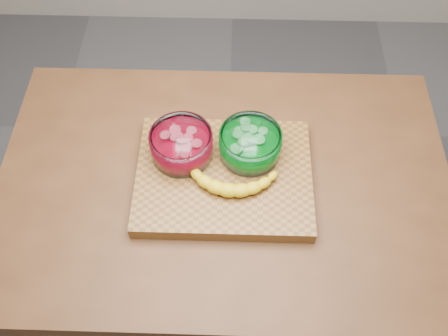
{
  "coord_description": "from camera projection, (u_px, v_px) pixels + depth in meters",
  "views": [
    {
      "loc": [
        0.02,
        -0.71,
        2.0
      ],
      "look_at": [
        0.0,
        0.0,
        0.96
      ],
      "focal_mm": 40.0,
      "sensor_mm": 36.0,
      "label": 1
    }
  ],
  "objects": [
    {
      "name": "counter",
      "position": [
        224.0,
        253.0,
        1.68
      ],
      "size": [
        1.2,
        0.8,
        0.9
      ],
      "primitive_type": "cube",
      "color": "#502E18",
      "rests_on": "ground"
    },
    {
      "name": "bowl_red",
      "position": [
        182.0,
        145.0,
        1.28
      ],
      "size": [
        0.16,
        0.16,
        0.08
      ],
      "color": "white",
      "rests_on": "cutting_board"
    },
    {
      "name": "ground",
      "position": [
        224.0,
        298.0,
        2.06
      ],
      "size": [
        3.5,
        3.5,
        0.0
      ],
      "primitive_type": "plane",
      "color": "#57575B",
      "rests_on": "ground"
    },
    {
      "name": "banana",
      "position": [
        231.0,
        178.0,
        1.25
      ],
      "size": [
        0.27,
        0.13,
        0.04
      ],
      "primitive_type": null,
      "color": "gold",
      "rests_on": "cutting_board"
    },
    {
      "name": "cutting_board",
      "position": [
        224.0,
        177.0,
        1.29
      ],
      "size": [
        0.45,
        0.35,
        0.04
      ],
      "primitive_type": "cube",
      "color": "brown",
      "rests_on": "counter"
    },
    {
      "name": "bowl_green",
      "position": [
        250.0,
        144.0,
        1.28
      ],
      "size": [
        0.16,
        0.16,
        0.07
      ],
      "color": "white",
      "rests_on": "cutting_board"
    }
  ]
}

